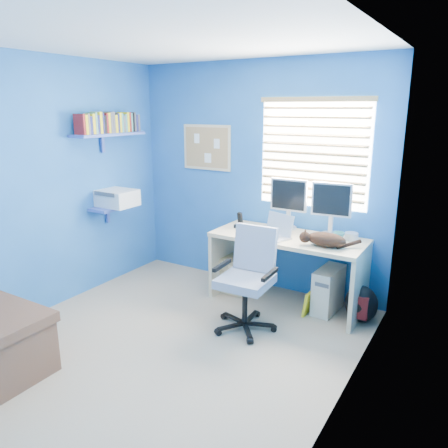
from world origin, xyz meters
The scene contains 21 objects.
floor centered at (0.00, 0.00, 0.00)m, with size 3.00×3.20×0.00m, color tan.
ceiling centered at (0.00, 0.00, 2.50)m, with size 3.00×3.20×0.00m, color white.
wall_back centered at (0.00, 1.60, 1.25)m, with size 3.00×0.01×2.50m, color #1B56A3.
wall_left centered at (-1.50, 0.00, 1.25)m, with size 0.01×3.20×2.50m, color #1B56A3.
wall_right centered at (1.50, 0.00, 1.25)m, with size 0.01×3.20×2.50m, color #1B56A3.
desk centered at (0.55, 1.26, 0.37)m, with size 1.54×0.65×0.74m, color #D6B985.
laptop centered at (0.43, 1.11, 0.85)m, with size 0.33×0.26×0.22m, color silver.
monitor_left centered at (0.43, 1.52, 1.01)m, with size 0.40×0.12×0.54m, color silver.
monitor_right centered at (0.89, 1.52, 1.01)m, with size 0.40×0.12×0.54m, color silver.
phone centered at (-0.03, 1.28, 0.82)m, with size 0.09×0.11×0.17m, color black.
mug centered at (1.04, 1.31, 0.79)m, with size 0.10×0.09×0.10m, color teal.
cd_spindle centered at (1.13, 1.46, 0.78)m, with size 0.13×0.13×0.07m, color silver.
cat centered at (0.98, 1.12, 0.81)m, with size 0.37×0.20×0.13m, color black.
tower_pc centered at (0.98, 1.32, 0.23)m, with size 0.19×0.44×0.45m, color beige.
drawer_boxes centered at (-0.02, 1.25, 0.20)m, with size 0.35×0.28×0.41m, color tan.
yellow_book centered at (0.84, 1.12, 0.12)m, with size 0.03×0.17×0.24m, color yellow.
backpack centered at (1.32, 1.25, 0.18)m, with size 0.31×0.24×0.37m, color black.
office_chair centered at (0.44, 0.59, 0.35)m, with size 0.58×0.58×0.94m.
window_blinds centered at (0.65, 1.57, 1.55)m, with size 1.15×0.05×1.10m.
corkboard centered at (-0.65, 1.58, 1.55)m, with size 0.64×0.02×0.52m.
wall_shelves centered at (-1.35, 0.75, 1.43)m, with size 0.42×0.90×1.05m.
Camera 1 is at (2.19, -2.71, 2.01)m, focal length 35.00 mm.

